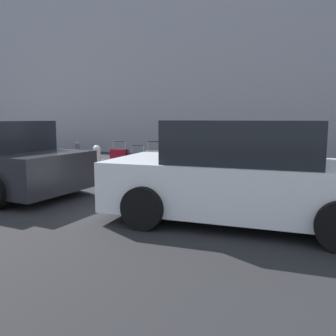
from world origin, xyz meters
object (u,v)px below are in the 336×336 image
at_px(fire_hydrant, 97,158).
at_px(parked_car_white_0, 244,174).
at_px(suitcase_olive_0, 231,171).
at_px(suitcase_teal_3, 170,164).
at_px(suitcase_navy_5, 138,164).
at_px(bollard_post, 78,158).
at_px(parking_meter, 281,147).
at_px(suitcase_silver_4, 154,163).
at_px(suitcase_red_2, 190,164).
at_px(suitcase_maroon_6, 120,162).
at_px(suitcase_black_1, 210,170).

distance_m(fire_hydrant, parked_car_white_0, 5.22).
distance_m(suitcase_olive_0, suitcase_teal_3, 1.54).
bearing_deg(suitcase_navy_5, bollard_post, 7.19).
distance_m(fire_hydrant, parking_meter, 4.80).
xyz_separation_m(suitcase_silver_4, bollard_post, (2.23, 0.18, 0.07)).
relative_size(suitcase_red_2, bollard_post, 1.22).
bearing_deg(suitcase_maroon_6, suitcase_teal_3, 177.50).
height_order(suitcase_navy_5, parking_meter, parking_meter).
height_order(suitcase_navy_5, fire_hydrant, suitcase_navy_5).
height_order(fire_hydrant, parked_car_white_0, parked_car_white_0).
relative_size(suitcase_silver_4, parking_meter, 0.72).
bearing_deg(suitcase_silver_4, suitcase_red_2, 179.36).
height_order(suitcase_navy_5, parked_car_white_0, parked_car_white_0).
xyz_separation_m(bollard_post, parking_meter, (-5.30, -0.40, 0.42)).
xyz_separation_m(fire_hydrant, bollard_post, (0.53, 0.15, 0.01)).
bearing_deg(bollard_post, suitcase_maroon_6, -172.85).
distance_m(suitcase_black_1, suitcase_silver_4, 1.51).
bearing_deg(suitcase_teal_3, suitcase_red_2, -171.19).
bearing_deg(suitcase_navy_5, suitcase_red_2, 177.93).
bearing_deg(parked_car_white_0, suitcase_silver_4, -43.25).
bearing_deg(suitcase_navy_5, suitcase_silver_4, 175.10).
bearing_deg(suitcase_black_1, suitcase_teal_3, 0.60).
bearing_deg(suitcase_teal_3, suitcase_silver_4, -10.69).
distance_m(suitcase_teal_3, parking_meter, 2.66).
distance_m(suitcase_black_1, suitcase_navy_5, 2.00).
relative_size(suitcase_navy_5, suitcase_maroon_6, 0.89).
bearing_deg(fire_hydrant, suitcase_silver_4, -179.05).
bearing_deg(suitcase_navy_5, suitcase_olive_0, 177.37).
bearing_deg(parked_car_white_0, suitcase_red_2, -55.01).
bearing_deg(suitcase_olive_0, fire_hydrant, -0.68).
xyz_separation_m(suitcase_black_1, suitcase_teal_3, (1.04, 0.01, 0.10)).
height_order(suitcase_olive_0, suitcase_black_1, suitcase_black_1).
relative_size(suitcase_teal_3, suitcase_navy_5, 0.97).
relative_size(suitcase_navy_5, parked_car_white_0, 0.18).
bearing_deg(parking_meter, fire_hydrant, 3.00).
relative_size(suitcase_olive_0, suitcase_teal_3, 1.03).
distance_m(suitcase_black_1, suitcase_teal_3, 1.05).
relative_size(suitcase_red_2, parked_car_white_0, 0.23).
xyz_separation_m(suitcase_red_2, suitcase_navy_5, (1.45, -0.05, -0.09)).
distance_m(suitcase_teal_3, suitcase_navy_5, 0.97).
bearing_deg(fire_hydrant, bollard_post, 15.94).
distance_m(suitcase_red_2, suitcase_teal_3, 0.51).
relative_size(suitcase_black_1, fire_hydrant, 1.11).
bearing_deg(suitcase_olive_0, suitcase_maroon_6, -0.92).
bearing_deg(bollard_post, suitcase_red_2, -177.00).
distance_m(suitcase_olive_0, suitcase_maroon_6, 3.00).
distance_m(suitcase_black_1, suitcase_red_2, 0.56).
bearing_deg(suitcase_teal_3, suitcase_black_1, -179.40).
xyz_separation_m(suitcase_navy_5, suitcase_maroon_6, (0.51, 0.07, 0.06)).
bearing_deg(suitcase_olive_0, suitcase_teal_3, 0.59).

